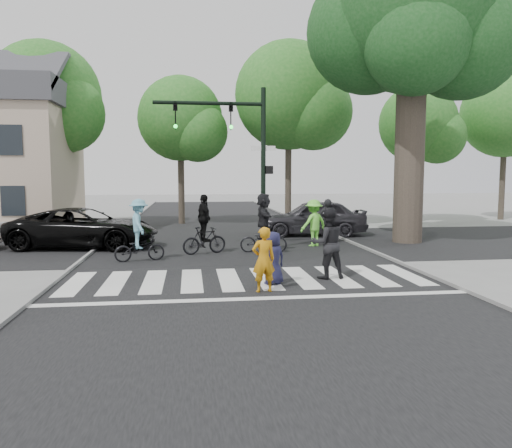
{
  "coord_description": "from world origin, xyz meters",
  "views": [
    {
      "loc": [
        -1.53,
        -12.24,
        2.82
      ],
      "look_at": [
        0.5,
        3.0,
        1.3
      ],
      "focal_mm": 35.0,
      "sensor_mm": 36.0,
      "label": 1
    }
  ],
  "objects_px": {
    "pedestrian_woman": "(264,260)",
    "car_grey": "(313,218)",
    "traffic_signal": "(241,145)",
    "eucalyptus": "(413,20)",
    "cyclist_left": "(139,234)",
    "cyclist_mid": "(204,230)",
    "pedestrian_adult": "(327,243)",
    "pedestrian_child": "(273,258)",
    "cyclist_right": "(264,226)",
    "car_suv": "(84,228)"
  },
  "relations": [
    {
      "from": "pedestrian_woman",
      "to": "car_grey",
      "type": "distance_m",
      "value": 11.51
    },
    {
      "from": "traffic_signal",
      "to": "car_grey",
      "type": "xyz_separation_m",
      "value": [
        3.77,
        4.08,
        -3.06
      ]
    },
    {
      "from": "pedestrian_woman",
      "to": "eucalyptus",
      "type": "bearing_deg",
      "value": -141.04
    },
    {
      "from": "pedestrian_woman",
      "to": "cyclist_left",
      "type": "xyz_separation_m",
      "value": [
        -3.38,
        4.77,
        0.1
      ]
    },
    {
      "from": "cyclist_mid",
      "to": "car_grey",
      "type": "distance_m",
      "value": 7.04
    },
    {
      "from": "pedestrian_woman",
      "to": "cyclist_left",
      "type": "height_order",
      "value": "cyclist_left"
    },
    {
      "from": "pedestrian_woman",
      "to": "cyclist_mid",
      "type": "distance_m",
      "value": 6.15
    },
    {
      "from": "eucalyptus",
      "to": "pedestrian_woman",
      "type": "relative_size",
      "value": 8.21
    },
    {
      "from": "pedestrian_adult",
      "to": "eucalyptus",
      "type": "bearing_deg",
      "value": -132.46
    },
    {
      "from": "eucalyptus",
      "to": "pedestrian_child",
      "type": "height_order",
      "value": "eucalyptus"
    },
    {
      "from": "cyclist_right",
      "to": "car_grey",
      "type": "xyz_separation_m",
      "value": [
        3.01,
        4.71,
        -0.13
      ]
    },
    {
      "from": "pedestrian_child",
      "to": "cyclist_left",
      "type": "bearing_deg",
      "value": -70.99
    },
    {
      "from": "cyclist_mid",
      "to": "cyclist_right",
      "type": "distance_m",
      "value": 2.15
    },
    {
      "from": "car_grey",
      "to": "traffic_signal",
      "type": "bearing_deg",
      "value": -37.54
    },
    {
      "from": "pedestrian_adult",
      "to": "car_suv",
      "type": "relative_size",
      "value": 0.35
    },
    {
      "from": "cyclist_right",
      "to": "pedestrian_child",
      "type": "bearing_deg",
      "value": -95.79
    },
    {
      "from": "cyclist_right",
      "to": "pedestrian_woman",
      "type": "bearing_deg",
      "value": -98.45
    },
    {
      "from": "traffic_signal",
      "to": "cyclist_left",
      "type": "relative_size",
      "value": 2.93
    },
    {
      "from": "eucalyptus",
      "to": "cyclist_right",
      "type": "xyz_separation_m",
      "value": [
        -6.41,
        -2.1,
        -8.12
      ]
    },
    {
      "from": "cyclist_mid",
      "to": "pedestrian_adult",
      "type": "bearing_deg",
      "value": -55.73
    },
    {
      "from": "car_grey",
      "to": "pedestrian_child",
      "type": "bearing_deg",
      "value": -14.21
    },
    {
      "from": "cyclist_mid",
      "to": "car_suv",
      "type": "relative_size",
      "value": 0.38
    },
    {
      "from": "cyclist_left",
      "to": "cyclist_right",
      "type": "xyz_separation_m",
      "value": [
        4.29,
        1.34,
        0.08
      ]
    },
    {
      "from": "pedestrian_woman",
      "to": "cyclist_mid",
      "type": "bearing_deg",
      "value": -87.7
    },
    {
      "from": "cyclist_left",
      "to": "pedestrian_adult",
      "type": "bearing_deg",
      "value": -32.74
    },
    {
      "from": "pedestrian_woman",
      "to": "cyclist_left",
      "type": "relative_size",
      "value": 0.77
    },
    {
      "from": "cyclist_left",
      "to": "pedestrian_woman",
      "type": "bearing_deg",
      "value": -54.67
    },
    {
      "from": "cyclist_left",
      "to": "car_grey",
      "type": "xyz_separation_m",
      "value": [
        7.3,
        6.05,
        -0.05
      ]
    },
    {
      "from": "pedestrian_adult",
      "to": "car_suv",
      "type": "bearing_deg",
      "value": -45.73
    },
    {
      "from": "car_suv",
      "to": "pedestrian_woman",
      "type": "bearing_deg",
      "value": -136.0
    },
    {
      "from": "cyclist_left",
      "to": "traffic_signal",
      "type": "bearing_deg",
      "value": 29.25
    },
    {
      "from": "traffic_signal",
      "to": "car_grey",
      "type": "distance_m",
      "value": 6.34
    },
    {
      "from": "traffic_signal",
      "to": "eucalyptus",
      "type": "xyz_separation_m",
      "value": [
        7.18,
        1.47,
        5.18
      ]
    },
    {
      "from": "traffic_signal",
      "to": "pedestrian_adult",
      "type": "height_order",
      "value": "traffic_signal"
    },
    {
      "from": "cyclist_right",
      "to": "eucalyptus",
      "type": "bearing_deg",
      "value": 18.15
    },
    {
      "from": "pedestrian_adult",
      "to": "car_grey",
      "type": "height_order",
      "value": "pedestrian_adult"
    },
    {
      "from": "pedestrian_child",
      "to": "pedestrian_adult",
      "type": "distance_m",
      "value": 1.71
    },
    {
      "from": "pedestrian_adult",
      "to": "cyclist_right",
      "type": "height_order",
      "value": "cyclist_right"
    },
    {
      "from": "eucalyptus",
      "to": "pedestrian_child",
      "type": "relative_size",
      "value": 9.45
    },
    {
      "from": "eucalyptus",
      "to": "car_suv",
      "type": "height_order",
      "value": "eucalyptus"
    },
    {
      "from": "pedestrian_woman",
      "to": "traffic_signal",
      "type": "bearing_deg",
      "value": -100.55
    },
    {
      "from": "traffic_signal",
      "to": "pedestrian_woman",
      "type": "bearing_deg",
      "value": -91.22
    },
    {
      "from": "pedestrian_adult",
      "to": "cyclist_mid",
      "type": "distance_m",
      "value": 5.67
    },
    {
      "from": "eucalyptus",
      "to": "car_suv",
      "type": "xyz_separation_m",
      "value": [
        -13.13,
        -0.07,
        -8.31
      ]
    },
    {
      "from": "pedestrian_adult",
      "to": "cyclist_mid",
      "type": "relative_size",
      "value": 0.91
    },
    {
      "from": "pedestrian_woman",
      "to": "car_grey",
      "type": "relative_size",
      "value": 0.32
    },
    {
      "from": "pedestrian_woman",
      "to": "cyclist_right",
      "type": "xyz_separation_m",
      "value": [
        0.91,
        6.11,
        0.17
      ]
    },
    {
      "from": "traffic_signal",
      "to": "cyclist_right",
      "type": "relative_size",
      "value": 2.78
    },
    {
      "from": "cyclist_mid",
      "to": "car_grey",
      "type": "relative_size",
      "value": 0.43
    },
    {
      "from": "eucalyptus",
      "to": "pedestrian_child",
      "type": "xyz_separation_m",
      "value": [
        -6.96,
        -7.44,
        -8.39
      ]
    }
  ]
}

